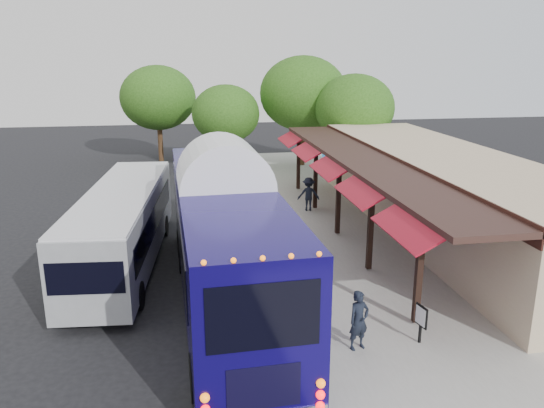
{
  "coord_description": "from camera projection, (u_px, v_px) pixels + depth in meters",
  "views": [
    {
      "loc": [
        -2.58,
        -16.95,
        7.65
      ],
      "look_at": [
        0.84,
        3.5,
        1.8
      ],
      "focal_mm": 35.0,
      "sensor_mm": 36.0,
      "label": 1
    }
  ],
  "objects": [
    {
      "name": "ped_d",
      "position": [
        309.0,
        194.0,
        26.28
      ],
      "size": [
        1.16,
        0.77,
        1.68
      ],
      "primitive_type": "imported",
      "rotation": [
        0.0,
        0.0,
        3.0
      ],
      "color": "black",
      "rests_on": "sidewalk"
    },
    {
      "name": "sidewalk",
      "position": [
        364.0,
        235.0,
        23.14
      ],
      "size": [
        10.0,
        40.0,
        0.15
      ],
      "primitive_type": "cube",
      "color": "#9E9B93",
      "rests_on": "ground"
    },
    {
      "name": "tree_left",
      "position": [
        226.0,
        114.0,
        35.27
      ],
      "size": [
        4.53,
        4.53,
        5.79
      ],
      "color": "#382314",
      "rests_on": "ground"
    },
    {
      "name": "sign_board",
      "position": [
        421.0,
        318.0,
        14.14
      ],
      "size": [
        0.14,
        0.49,
        1.08
      ],
      "rotation": [
        0.0,
        0.0,
        0.19
      ],
      "color": "black",
      "rests_on": "sidewalk"
    },
    {
      "name": "ground",
      "position": [
        265.0,
        281.0,
        18.57
      ],
      "size": [
        90.0,
        90.0,
        0.0
      ],
      "primitive_type": "plane",
      "color": "black",
      "rests_on": "ground"
    },
    {
      "name": "station_shelter",
      "position": [
        440.0,
        192.0,
        23.2
      ],
      "size": [
        8.15,
        20.0,
        3.6
      ],
      "color": "tan",
      "rests_on": "ground"
    },
    {
      "name": "coach_bus",
      "position": [
        225.0,
        234.0,
        16.51
      ],
      "size": [
        3.23,
        13.2,
        4.19
      ],
      "rotation": [
        0.0,
        0.0,
        0.04
      ],
      "color": "#0F0752",
      "rests_on": "ground"
    },
    {
      "name": "tree_mid",
      "position": [
        303.0,
        94.0,
        36.2
      ],
      "size": [
        5.97,
        5.97,
        7.64
      ],
      "color": "#382314",
      "rests_on": "ground"
    },
    {
      "name": "curb",
      "position": [
        252.0,
        241.0,
        22.36
      ],
      "size": [
        0.2,
        40.0,
        0.16
      ],
      "primitive_type": "cube",
      "color": "gray",
      "rests_on": "ground"
    },
    {
      "name": "ped_a",
      "position": [
        359.0,
        320.0,
        13.84
      ],
      "size": [
        0.69,
        0.55,
        1.63
      ],
      "primitive_type": "imported",
      "rotation": [
        0.0,
        0.0,
        0.32
      ],
      "color": "black",
      "rests_on": "sidewalk"
    },
    {
      "name": "tree_right",
      "position": [
        355.0,
        108.0,
        33.89
      ],
      "size": [
        5.1,
        5.1,
        6.53
      ],
      "color": "#382314",
      "rests_on": "ground"
    },
    {
      "name": "tree_far",
      "position": [
        158.0,
        98.0,
        38.3
      ],
      "size": [
        5.45,
        5.45,
        6.98
      ],
      "color": "#382314",
      "rests_on": "ground"
    },
    {
      "name": "ped_b",
      "position": [
        310.0,
        283.0,
        16.19
      ],
      "size": [
        0.91,
        0.8,
        1.57
      ],
      "primitive_type": "imported",
      "rotation": [
        0.0,
        0.0,
        3.45
      ],
      "color": "black",
      "rests_on": "sidewalk"
    },
    {
      "name": "ped_c",
      "position": [
        276.0,
        242.0,
        19.48
      ],
      "size": [
        1.08,
        0.93,
        1.74
      ],
      "primitive_type": "imported",
      "rotation": [
        0.0,
        0.0,
        3.74
      ],
      "color": "black",
      "rests_on": "sidewalk"
    },
    {
      "name": "city_bus",
      "position": [
        123.0,
        224.0,
        19.64
      ],
      "size": [
        3.26,
        10.95,
        2.9
      ],
      "rotation": [
        0.0,
        0.0,
        -0.09
      ],
      "color": "gray",
      "rests_on": "ground"
    }
  ]
}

